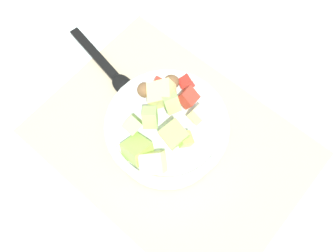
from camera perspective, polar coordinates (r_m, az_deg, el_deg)
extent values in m
plane|color=silver|center=(0.68, 0.54, -2.55)|extent=(2.40, 2.40, 0.00)
cube|color=tan|center=(0.68, 0.54, -2.46)|extent=(0.48, 0.35, 0.01)
cylinder|color=white|center=(0.65, 0.00, -0.64)|extent=(0.20, 0.20, 0.06)
torus|color=white|center=(0.62, 0.00, 0.45)|extent=(0.21, 0.21, 0.02)
cube|color=#E5D684|center=(0.60, -0.94, 4.98)|extent=(0.06, 0.06, 0.05)
cube|color=#9EC656|center=(0.58, 0.90, -1.32)|extent=(0.04, 0.05, 0.03)
cube|color=beige|center=(0.58, -2.32, -5.66)|extent=(0.05, 0.06, 0.05)
sphere|color=brown|center=(0.62, -3.60, 5.55)|extent=(0.03, 0.03, 0.03)
cube|color=#9EC656|center=(0.60, -4.75, -3.64)|extent=(0.05, 0.04, 0.05)
cube|color=beige|center=(0.61, 4.76, 1.84)|extent=(0.03, 0.03, 0.03)
sphere|color=brown|center=(0.64, 0.54, 6.77)|extent=(0.04, 0.04, 0.04)
cube|color=#A3CC6B|center=(0.59, 0.47, 3.68)|extent=(0.04, 0.03, 0.04)
cube|color=#BC3828|center=(0.64, -1.38, 6.34)|extent=(0.03, 0.03, 0.03)
cube|color=#A3CC6B|center=(0.60, -5.40, 0.26)|extent=(0.03, 0.04, 0.04)
cube|color=#BC3828|center=(0.61, 3.14, 4.41)|extent=(0.03, 0.03, 0.04)
cube|color=red|center=(0.65, 2.81, 6.62)|extent=(0.03, 0.03, 0.03)
cube|color=#A3CC6B|center=(0.58, -2.78, 1.34)|extent=(0.04, 0.04, 0.04)
cube|color=#9EC656|center=(0.59, 2.60, -2.02)|extent=(0.03, 0.03, 0.02)
ellipsoid|color=black|center=(0.72, -6.88, 6.24)|extent=(0.06, 0.04, 0.01)
cube|color=black|center=(0.77, -11.13, 10.76)|extent=(0.15, 0.04, 0.01)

